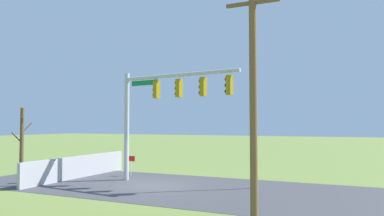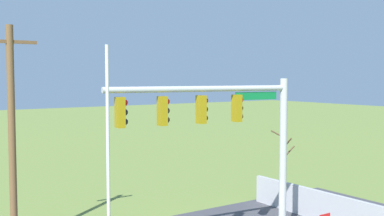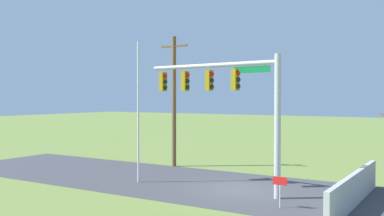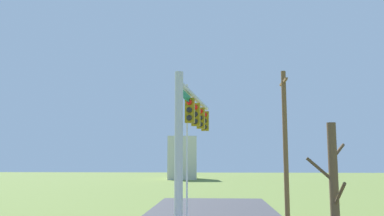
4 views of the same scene
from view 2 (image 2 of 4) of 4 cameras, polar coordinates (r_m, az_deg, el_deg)
retaining_fence at (r=21.49m, az=15.60°, el=-11.35°), size 0.20×8.38×1.30m
signal_mast at (r=16.86m, az=4.56°, el=-2.15°), size 7.12×1.04×6.13m
flagpole at (r=13.99m, az=-9.98°, el=-7.19°), size 0.10×0.10×7.10m
utility_pole at (r=18.37m, az=-20.72°, el=-2.77°), size 1.90×0.26×8.04m
bare_tree at (r=23.97m, az=10.88°, el=-6.21°), size 1.27×1.02×4.04m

